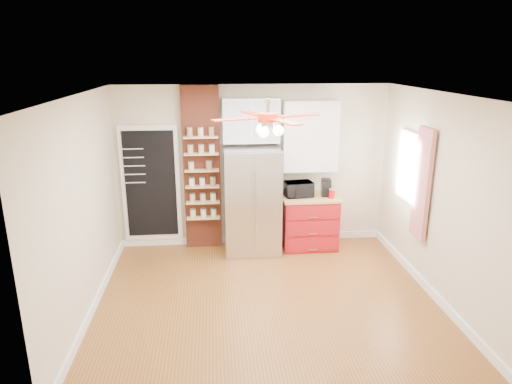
{
  "coord_description": "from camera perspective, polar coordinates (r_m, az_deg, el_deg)",
  "views": [
    {
      "loc": [
        -0.67,
        -5.41,
        3.14
      ],
      "look_at": [
        -0.06,
        0.9,
        1.23
      ],
      "focal_mm": 32.0,
      "sensor_mm": 36.0,
      "label": 1
    }
  ],
  "objects": [
    {
      "name": "ceiling_fan",
      "position": [
        5.5,
        1.51,
        9.25
      ],
      "size": [
        1.4,
        1.4,
        0.44
      ],
      "color": "silver",
      "rests_on": "ceiling"
    },
    {
      "name": "toaster_oven",
      "position": [
        7.54,
        5.33,
        0.35
      ],
      "size": [
        0.49,
        0.36,
        0.25
      ],
      "primitive_type": "imported",
      "rotation": [
        0.0,
        0.0,
        0.14
      ],
      "color": "black",
      "rests_on": "red_cabinet"
    },
    {
      "name": "upper_glass_cabinet",
      "position": [
        7.33,
        -0.65,
        8.97
      ],
      "size": [
        0.9,
        0.35,
        0.7
      ],
      "primitive_type": "cube",
      "color": "white",
      "rests_on": "wall_back"
    },
    {
      "name": "upper_shelf_unit",
      "position": [
        7.54,
        6.76,
        6.96
      ],
      "size": [
        0.9,
        0.3,
        1.15
      ],
      "primitive_type": "cube",
      "color": "white",
      "rests_on": "wall_back"
    },
    {
      "name": "curtain",
      "position": [
        6.64,
        20.06,
        0.96
      ],
      "size": [
        0.06,
        0.4,
        1.55
      ],
      "primitive_type": "cube",
      "color": "red",
      "rests_on": "wall_right"
    },
    {
      "name": "coffee_maker",
      "position": [
        7.62,
        8.73,
        0.57
      ],
      "size": [
        0.17,
        0.2,
        0.29
      ],
      "primitive_type": "cube",
      "rotation": [
        0.0,
        0.0,
        -0.1
      ],
      "color": "black",
      "rests_on": "red_cabinet"
    },
    {
      "name": "canister_right",
      "position": [
        7.65,
        9.53,
        0.02
      ],
      "size": [
        0.12,
        0.12,
        0.14
      ],
      "primitive_type": "cylinder",
      "rotation": [
        0.0,
        0.0,
        0.41
      ],
      "color": "red",
      "rests_on": "red_cabinet"
    },
    {
      "name": "wall_front",
      "position": [
        3.91,
        5.0,
        -10.57
      ],
      "size": [
        4.5,
        0.02,
        2.7
      ],
      "primitive_type": "cube",
      "color": "beige",
      "rests_on": "floor"
    },
    {
      "name": "red_cabinet",
      "position": [
        7.75,
        6.66,
        -3.69
      ],
      "size": [
        0.94,
        0.64,
        0.9
      ],
      "color": "maroon",
      "rests_on": "floor"
    },
    {
      "name": "chalkboard",
      "position": [
        7.72,
        -13.01,
        0.97
      ],
      "size": [
        0.95,
        0.05,
        1.95
      ],
      "color": "white",
      "rests_on": "wall_back"
    },
    {
      "name": "ceiling",
      "position": [
        5.47,
        1.53,
        12.12
      ],
      "size": [
        4.5,
        4.5,
        0.0
      ],
      "primitive_type": "plane",
      "color": "white",
      "rests_on": "wall_back"
    },
    {
      "name": "window",
      "position": [
        7.12,
        18.66,
        2.95
      ],
      "size": [
        0.04,
        0.75,
        1.05
      ],
      "primitive_type": "cube",
      "color": "white",
      "rests_on": "wall_right"
    },
    {
      "name": "brick_pillar",
      "position": [
        7.55,
        -6.76,
        2.9
      ],
      "size": [
        0.6,
        0.16,
        2.7
      ],
      "primitive_type": "cube",
      "color": "brown",
      "rests_on": "floor"
    },
    {
      "name": "pantry_jar_oats",
      "position": [
        7.38,
        -8.1,
        3.22
      ],
      "size": [
        0.12,
        0.12,
        0.13
      ],
      "primitive_type": "cylinder",
      "rotation": [
        0.0,
        0.0,
        -0.36
      ],
      "color": "beige",
      "rests_on": "brick_pillar"
    },
    {
      "name": "pantry_jar_beans",
      "position": [
        7.36,
        -5.91,
        3.29
      ],
      "size": [
        0.13,
        0.13,
        0.13
      ],
      "primitive_type": "cylinder",
      "rotation": [
        0.0,
        0.0,
        -0.41
      ],
      "color": "olive",
      "rests_on": "brick_pillar"
    },
    {
      "name": "fridge",
      "position": [
        7.42,
        -0.49,
        -1.04
      ],
      "size": [
        0.9,
        0.7,
        1.75
      ],
      "primitive_type": "cube",
      "color": "#BCBCC1",
      "rests_on": "floor"
    },
    {
      "name": "wall_right",
      "position": [
        6.4,
        21.85,
        -0.74
      ],
      "size": [
        0.02,
        4.0,
        2.7
      ],
      "primitive_type": "cube",
      "color": "beige",
      "rests_on": "floor"
    },
    {
      "name": "canister_left",
      "position": [
        7.52,
        9.46,
        -0.27
      ],
      "size": [
        0.11,
        0.11,
        0.14
      ],
      "primitive_type": "cylinder",
      "rotation": [
        0.0,
        0.0,
        0.1
      ],
      "color": "red",
      "rests_on": "red_cabinet"
    },
    {
      "name": "floor",
      "position": [
        6.29,
        1.34,
        -13.21
      ],
      "size": [
        4.5,
        4.5,
        0.0
      ],
      "primitive_type": "plane",
      "color": "brown",
      "rests_on": "ground"
    },
    {
      "name": "wall_back",
      "position": [
        7.65,
        -0.37,
        3.21
      ],
      "size": [
        4.5,
        0.02,
        2.7
      ],
      "primitive_type": "cube",
      "color": "beige",
      "rests_on": "floor"
    },
    {
      "name": "wall_left",
      "position": [
        5.92,
        -20.77,
        -2.0
      ],
      "size": [
        0.02,
        4.0,
        2.7
      ],
      "primitive_type": "cube",
      "color": "beige",
      "rests_on": "floor"
    }
  ]
}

